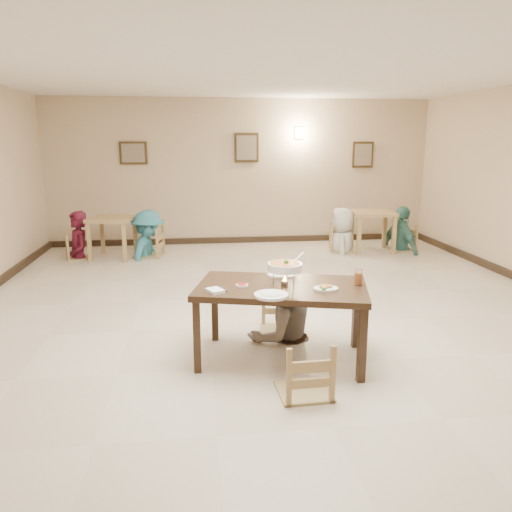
{
  "coord_description": "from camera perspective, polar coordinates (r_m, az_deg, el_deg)",
  "views": [
    {
      "loc": [
        -1.01,
        -5.53,
        2.13
      ],
      "look_at": [
        -0.34,
        -0.17,
        0.89
      ],
      "focal_mm": 35.0,
      "sensor_mm": 36.0,
      "label": 1
    }
  ],
  "objects": [
    {
      "name": "floor",
      "position": [
        6.01,
        3.07,
        -7.8
      ],
      "size": [
        10.0,
        10.0,
        0.0
      ],
      "primitive_type": "plane",
      "color": "beige",
      "rests_on": "ground"
    },
    {
      "name": "ceiling",
      "position": [
        5.69,
        3.46,
        21.75
      ],
      "size": [
        10.0,
        10.0,
        0.0
      ],
      "primitive_type": "plane",
      "color": "white",
      "rests_on": "wall_back"
    },
    {
      "name": "wall_back",
      "position": [
        10.6,
        -1.65,
        9.56
      ],
      "size": [
        10.0,
        0.0,
        10.0
      ],
      "primitive_type": "plane",
      "rotation": [
        1.57,
        0.0,
        0.0
      ],
      "color": "#CCB191",
      "rests_on": "floor"
    },
    {
      "name": "baseboard_back",
      "position": [
        10.75,
        -1.58,
        1.87
      ],
      "size": [
        8.0,
        0.06,
        0.12
      ],
      "primitive_type": "cube",
      "color": "black",
      "rests_on": "floor"
    },
    {
      "name": "picture_a",
      "position": [
        10.56,
        -13.85,
        11.36
      ],
      "size": [
        0.55,
        0.04,
        0.45
      ],
      "color": "#352612",
      "rests_on": "wall_back"
    },
    {
      "name": "picture_b",
      "position": [
        10.55,
        -1.09,
        12.27
      ],
      "size": [
        0.5,
        0.04,
        0.6
      ],
      "color": "#352612",
      "rests_on": "wall_back"
    },
    {
      "name": "picture_c",
      "position": [
        11.09,
        12.12,
        11.25
      ],
      "size": [
        0.45,
        0.04,
        0.55
      ],
      "color": "#352612",
      "rests_on": "wall_back"
    },
    {
      "name": "wall_sconce",
      "position": [
        10.72,
        4.93,
        13.84
      ],
      "size": [
        0.16,
        0.05,
        0.22
      ],
      "primitive_type": "cube",
      "color": "#FFD88C",
      "rests_on": "wall_back"
    },
    {
      "name": "main_table",
      "position": [
        4.88,
        2.94,
        -4.29
      ],
      "size": [
        1.81,
        1.3,
        0.76
      ],
      "rotation": [
        0.0,
        0.0,
        -0.25
      ],
      "color": "#352214",
      "rests_on": "floor"
    },
    {
      "name": "chair_far",
      "position": [
        5.63,
        2.58,
        -4.44
      ],
      "size": [
        0.42,
        0.42,
        0.89
      ],
      "rotation": [
        0.0,
        0.0,
        -0.17
      ],
      "color": "tan",
      "rests_on": "floor"
    },
    {
      "name": "chair_near",
      "position": [
        4.31,
        5.62,
        -9.71
      ],
      "size": [
        0.45,
        0.45,
        0.95
      ],
      "rotation": [
        0.0,
        0.0,
        3.18
      ],
      "color": "tan",
      "rests_on": "floor"
    },
    {
      "name": "main_diner",
      "position": [
        5.41,
        3.05,
        -0.84
      ],
      "size": [
        0.99,
        0.88,
        1.68
      ],
      "primitive_type": "imported",
      "rotation": [
        0.0,
        0.0,
        3.5
      ],
      "color": "gray",
      "rests_on": "floor"
    },
    {
      "name": "curry_warmer",
      "position": [
        4.83,
        3.33,
        -1.29
      ],
      "size": [
        0.37,
        0.33,
        0.3
      ],
      "color": "silver",
      "rests_on": "main_table"
    },
    {
      "name": "rice_plate_far",
      "position": [
        5.18,
        2.93,
        -2.14
      ],
      "size": [
        0.29,
        0.29,
        0.07
      ],
      "color": "white",
      "rests_on": "main_table"
    },
    {
      "name": "rice_plate_near",
      "position": [
        4.51,
        1.75,
        -4.45
      ],
      "size": [
        0.31,
        0.31,
        0.07
      ],
      "color": "white",
      "rests_on": "main_table"
    },
    {
      "name": "fried_plate",
      "position": [
        4.75,
        7.97,
        -3.65
      ],
      "size": [
        0.24,
        0.24,
        0.05
      ],
      "color": "white",
      "rests_on": "main_table"
    },
    {
      "name": "chili_dish",
      "position": [
        4.81,
        -1.62,
        -3.35
      ],
      "size": [
        0.12,
        0.12,
        0.03
      ],
      "color": "white",
      "rests_on": "main_table"
    },
    {
      "name": "napkin_cutlery",
      "position": [
        4.64,
        -4.65,
        -3.97
      ],
      "size": [
        0.22,
        0.27,
        0.03
      ],
      "color": "white",
      "rests_on": "main_table"
    },
    {
      "name": "drink_glass",
      "position": [
        4.94,
        11.62,
        -2.47
      ],
      "size": [
        0.08,
        0.08,
        0.16
      ],
      "color": "white",
      "rests_on": "main_table"
    },
    {
      "name": "bg_table_left",
      "position": [
        9.6,
        -16.12,
        3.47
      ],
      "size": [
        0.9,
        0.9,
        0.77
      ],
      "rotation": [
        0.0,
        0.0,
        -0.19
      ],
      "color": "#A98650",
      "rests_on": "floor"
    },
    {
      "name": "bg_table_right",
      "position": [
        10.09,
        13.22,
        4.21
      ],
      "size": [
        0.87,
        0.87,
        0.79
      ],
      "rotation": [
        0.0,
        0.0,
        -0.1
      ],
      "color": "#A98650",
      "rests_on": "floor"
    },
    {
      "name": "bg_chair_ll",
      "position": [
        9.78,
        -19.74,
        2.31
      ],
      "size": [
        0.42,
        0.42,
        0.9
      ],
      "rotation": [
        0.0,
        0.0,
        1.88
      ],
      "color": "tan",
      "rests_on": "floor"
    },
    {
      "name": "bg_chair_lr",
      "position": [
        9.58,
        -12.26,
        3.07
      ],
      "size": [
        0.5,
        0.5,
        1.07
      ],
      "rotation": [
        0.0,
        0.0,
        -1.78
      ],
      "color": "tan",
      "rests_on": "floor"
    },
    {
      "name": "bg_chair_rl",
      "position": [
        9.95,
        9.86,
        3.39
      ],
      "size": [
        0.48,
        0.48,
        1.02
      ],
      "rotation": [
        0.0,
        0.0,
        1.38
      ],
      "color": "tan",
      "rests_on": "floor"
    },
    {
      "name": "bg_chair_rr",
      "position": [
        10.32,
        16.34,
        3.33
      ],
      "size": [
        0.47,
        0.47,
        0.99
      ],
      "rotation": [
        0.0,
        0.0,
        -1.32
      ],
      "color": "tan",
      "rests_on": "floor"
    },
    {
      "name": "bg_diner_a",
      "position": [
        9.72,
        -19.94,
        4.82
      ],
      "size": [
        0.66,
        0.76,
        1.76
      ],
      "primitive_type": "imported",
      "rotation": [
        0.0,
        0.0,
        5.17
      ],
      "color": "#4F1023",
      "rests_on": "floor"
    },
    {
      "name": "bg_diner_b",
      "position": [
        9.52,
        -12.36,
        5.16
      ],
      "size": [
        0.94,
        1.28,
        1.77
      ],
      "primitive_type": "imported",
      "rotation": [
        0.0,
        0.0,
        1.3
      ],
      "color": "teal",
      "rests_on": "floor"
    },
    {
      "name": "bg_diner_c",
      "position": [
        9.9,
        9.94,
        5.45
      ],
      "size": [
        0.74,
        0.95,
        1.73
      ],
      "primitive_type": "imported",
      "rotation": [
        0.0,
        0.0,
        4.47
      ],
      "color": "silver",
      "rests_on": "floor"
    },
    {
      "name": "bg_diner_d",
      "position": [
        10.26,
        16.48,
        5.51
      ],
      "size": [
        0.66,
        1.11,
        1.78
      ],
      "primitive_type": "imported",
      "rotation": [
        0.0,
        0.0,
        1.8
      ],
      "color": "teal",
      "rests_on": "floor"
    }
  ]
}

